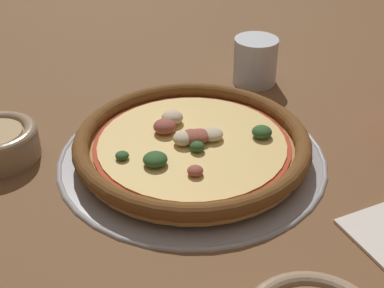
{
  "coord_description": "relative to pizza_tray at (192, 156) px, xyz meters",
  "views": [
    {
      "loc": [
        -0.56,
        0.18,
        0.41
      ],
      "look_at": [
        0.0,
        0.0,
        0.02
      ],
      "focal_mm": 50.0,
      "sensor_mm": 36.0,
      "label": 1
    }
  ],
  "objects": [
    {
      "name": "ground_plane",
      "position": [
        0.0,
        0.0,
        -0.0
      ],
      "size": [
        3.0,
        3.0,
        0.0
      ],
      "primitive_type": "plane",
      "color": "brown"
    },
    {
      "name": "pizza_tray",
      "position": [
        0.0,
        0.0,
        0.0
      ],
      "size": [
        0.36,
        0.36,
        0.01
      ],
      "color": "#9E9EA3",
      "rests_on": "ground_plane"
    },
    {
      "name": "pizza",
      "position": [
        0.0,
        0.0,
        0.02
      ],
      "size": [
        0.31,
        0.31,
        0.03
      ],
      "color": "tan",
      "rests_on": "pizza_tray"
    },
    {
      "name": "drinking_cup",
      "position": [
        0.19,
        -0.17,
        0.03
      ],
      "size": [
        0.07,
        0.07,
        0.08
      ],
      "color": "silver",
      "rests_on": "ground_plane"
    }
  ]
}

